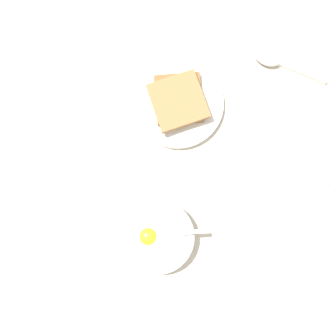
{
  "coord_description": "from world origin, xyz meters",
  "views": [
    {
      "loc": [
        0.12,
        -0.11,
        0.75
      ],
      "look_at": [
        0.04,
        -0.14,
        0.02
      ],
      "focal_mm": 42.0,
      "sensor_mm": 36.0,
      "label": 1
    }
  ],
  "objects_px": {
    "egg_bowl": "(158,236)",
    "toast_sandwich": "(178,100)",
    "toast_plate": "(178,104)",
    "soup_spoon": "(276,59)"
  },
  "relations": [
    {
      "from": "egg_bowl",
      "to": "toast_sandwich",
      "type": "distance_m",
      "value": 0.26
    },
    {
      "from": "egg_bowl",
      "to": "toast_plate",
      "type": "bearing_deg",
      "value": -168.96
    },
    {
      "from": "toast_plate",
      "to": "toast_sandwich",
      "type": "bearing_deg",
      "value": 114.78
    },
    {
      "from": "toast_plate",
      "to": "soup_spoon",
      "type": "xyz_separation_m",
      "value": [
        -0.15,
        0.15,
        0.0
      ]
    },
    {
      "from": "toast_plate",
      "to": "soup_spoon",
      "type": "bearing_deg",
      "value": 134.28
    },
    {
      "from": "toast_plate",
      "to": "toast_sandwich",
      "type": "distance_m",
      "value": 0.02
    },
    {
      "from": "egg_bowl",
      "to": "toast_sandwich",
      "type": "relative_size",
      "value": 1.0
    },
    {
      "from": "toast_plate",
      "to": "egg_bowl",
      "type": "bearing_deg",
      "value": 11.04
    },
    {
      "from": "toast_sandwich",
      "to": "egg_bowl",
      "type": "bearing_deg",
      "value": 10.82
    },
    {
      "from": "egg_bowl",
      "to": "soup_spoon",
      "type": "distance_m",
      "value": 0.41
    }
  ]
}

